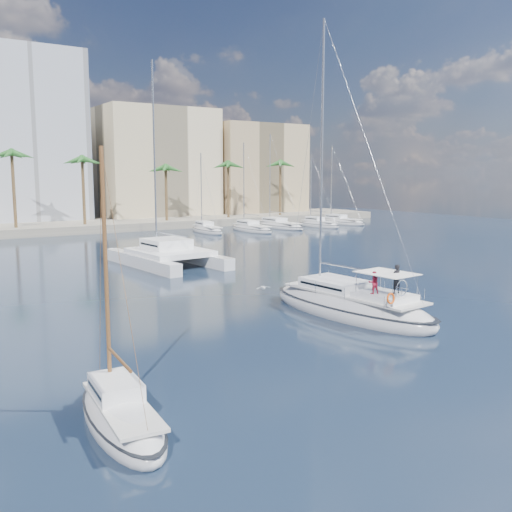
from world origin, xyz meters
TOP-DOWN VIEW (x-y plane):
  - ground at (0.00, 0.00)m, footprint 160.00×160.00m
  - quay at (0.00, 61.00)m, footprint 120.00×14.00m
  - building_beige at (22.00, 70.00)m, footprint 20.00×14.00m
  - building_tan_right at (42.00, 68.00)m, footprint 18.00×12.00m
  - palm_centre at (0.00, 57.00)m, footprint 3.60×3.60m
  - palm_right at (34.00, 57.00)m, footprint 3.60×3.60m
  - main_sloop at (3.98, -1.37)m, footprint 5.07×13.05m
  - small_sloop at (-13.38, -8.88)m, footprint 2.82×7.24m
  - catamaran at (2.62, 22.56)m, footprint 7.62×13.73m
  - seagull at (2.27, 5.70)m, footprint 1.12×0.48m
  - moored_yacht_a at (20.00, 47.00)m, footprint 3.37×9.52m
  - moored_yacht_b at (26.50, 45.00)m, footprint 3.32×10.83m
  - moored_yacht_c at (33.00, 47.00)m, footprint 3.98×12.33m
  - moored_yacht_d at (39.50, 45.00)m, footprint 3.52×9.55m
  - moored_yacht_e at (46.00, 47.00)m, footprint 4.61×11.11m

SIDE VIEW (x-z plane):
  - ground at x=0.00m, z-range 0.00..0.00m
  - moored_yacht_a at x=20.00m, z-range -5.95..5.95m
  - moored_yacht_b at x=26.50m, z-range -6.86..6.86m
  - moored_yacht_c at x=33.00m, z-range -7.77..7.77m
  - moored_yacht_d at x=39.50m, z-range -5.95..5.95m
  - moored_yacht_e at x=46.00m, z-range -6.86..6.86m
  - small_sloop at x=-13.38m, z-range -4.69..5.47m
  - main_sloop at x=3.98m, z-range -8.91..10.03m
  - quay at x=0.00m, z-range 0.00..1.20m
  - seagull at x=2.27m, z-range 0.59..0.80m
  - catamaran at x=2.62m, z-range -8.42..10.77m
  - building_tan_right at x=42.00m, z-range 0.00..18.00m
  - building_beige at x=22.00m, z-range 0.00..20.00m
  - palm_centre at x=0.00m, z-range 4.13..16.43m
  - palm_right at x=34.00m, z-range 4.13..16.43m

